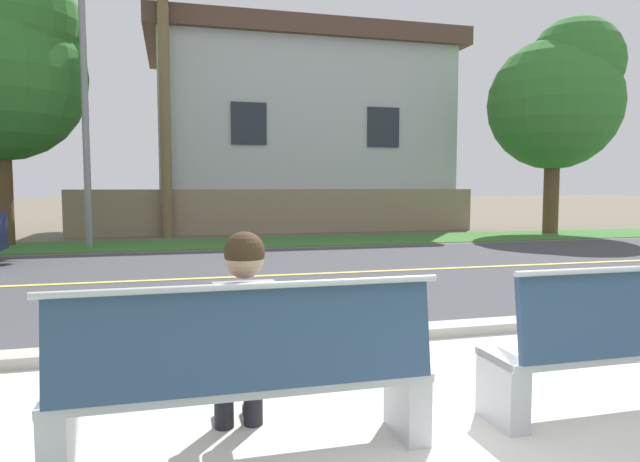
# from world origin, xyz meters

# --- Properties ---
(ground_plane) EXTENTS (140.00, 140.00, 0.00)m
(ground_plane) POSITION_xyz_m (0.00, 8.00, 0.00)
(ground_plane) COLOR #665B4C
(sidewalk_pavement) EXTENTS (44.00, 3.60, 0.01)m
(sidewalk_pavement) POSITION_xyz_m (0.00, 0.40, 0.01)
(sidewalk_pavement) COLOR beige
(sidewalk_pavement) RESTS_ON ground_plane
(curb_edge) EXTENTS (44.00, 0.30, 0.11)m
(curb_edge) POSITION_xyz_m (0.00, 2.35, 0.06)
(curb_edge) COLOR #ADA89E
(curb_edge) RESTS_ON ground_plane
(street_asphalt) EXTENTS (52.00, 8.00, 0.01)m
(street_asphalt) POSITION_xyz_m (0.00, 6.50, 0.00)
(street_asphalt) COLOR #424247
(street_asphalt) RESTS_ON ground_plane
(road_centre_line) EXTENTS (48.00, 0.14, 0.01)m
(road_centre_line) POSITION_xyz_m (0.00, 6.50, 0.01)
(road_centre_line) COLOR #E0CC4C
(road_centre_line) RESTS_ON ground_plane
(far_verge_grass) EXTENTS (48.00, 2.80, 0.02)m
(far_verge_grass) POSITION_xyz_m (0.00, 12.19, 0.01)
(far_verge_grass) COLOR #38702D
(far_verge_grass) RESTS_ON ground_plane
(bench_left) EXTENTS (2.05, 0.48, 1.01)m
(bench_left) POSITION_xyz_m (-1.28, 0.23, 0.47)
(bench_left) COLOR silver
(bench_left) RESTS_ON ground_plane
(bench_right) EXTENTS (2.05, 0.48, 1.01)m
(bench_right) POSITION_xyz_m (1.28, 0.23, 0.47)
(bench_right) COLOR silver
(bench_right) RESTS_ON ground_plane
(seated_person_grey) EXTENTS (0.52, 0.68, 1.25)m
(seated_person_grey) POSITION_xyz_m (-1.28, 0.41, 0.68)
(seated_person_grey) COLOR black
(seated_person_grey) RESTS_ON ground_plane
(streetlamp) EXTENTS (0.24, 2.10, 7.98)m
(streetlamp) POSITION_xyz_m (-3.58, 11.97, 4.51)
(streetlamp) COLOR gray
(streetlamp) RESTS_ON ground_plane
(shade_tree_far_left) EXTENTS (4.25, 4.25, 7.01)m
(shade_tree_far_left) POSITION_xyz_m (-5.61, 12.96, 4.55)
(shade_tree_far_left) COLOR brown
(shade_tree_far_left) RESTS_ON ground_plane
(shade_tree_left) EXTENTS (4.05, 4.05, 6.69)m
(shade_tree_left) POSITION_xyz_m (10.12, 12.62, 4.34)
(shade_tree_left) COLOR brown
(shade_tree_left) RESTS_ON ground_plane
(palm_tree_tall) EXTENTS (2.09, 1.98, 8.11)m
(palm_tree_tall) POSITION_xyz_m (-1.78, 14.46, 6.51)
(palm_tree_tall) COLOR brown
(palm_tree_tall) RESTS_ON ground_plane
(garden_wall) EXTENTS (13.00, 0.36, 1.40)m
(garden_wall) POSITION_xyz_m (1.82, 14.92, 0.70)
(garden_wall) COLOR gray
(garden_wall) RESTS_ON ground_plane
(house_across_street) EXTENTS (10.64, 6.91, 6.84)m
(house_across_street) POSITION_xyz_m (2.94, 18.12, 3.46)
(house_across_street) COLOR #B7BCC1
(house_across_street) RESTS_ON ground_plane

